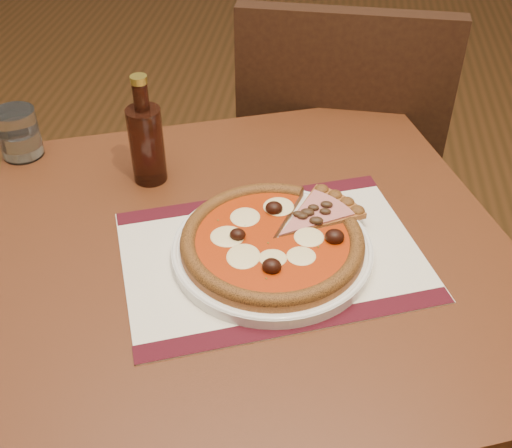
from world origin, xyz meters
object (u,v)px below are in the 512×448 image
Objects in this scene: chair_far at (337,157)px; plate at (272,250)px; water_glass at (19,133)px; pizza at (272,241)px; bottle at (146,141)px; table at (254,293)px.

chair_far is 0.65m from plate.
chair_far is 0.75m from water_glass.
pizza is 3.03× the size of water_glass.
water_glass is at bearing 170.07° from bottle.
chair_far is 3.42× the size of pizza.
table is 0.61m from chair_far.
pizza is 0.30m from bottle.
water_glass is (-0.50, 0.22, 0.04)m from plate.
plate is at bearing 82.52° from chair_far.
water_glass reaches higher than table.
table is 0.53m from water_glass.
pizza reaches higher than plate.
plate is at bearing 49.68° from pizza.
chair_far is at bearing 52.15° from bottle.
pizza is (-0.10, -0.61, 0.24)m from chair_far.
bottle reaches higher than plate.
plate is 0.02m from pizza.
bottle is (0.26, -0.05, 0.03)m from water_glass.
bottle is at bearing -9.93° from water_glass.
pizza is at bearing -130.32° from plate.
pizza is 0.54m from water_glass.
pizza is (0.03, -0.02, 0.13)m from table.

